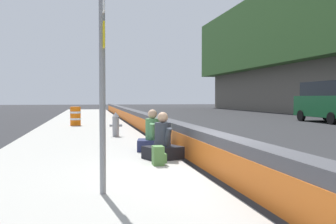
% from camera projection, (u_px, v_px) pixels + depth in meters
% --- Properties ---
extents(ground_plane, '(160.00, 160.00, 0.00)m').
position_uv_depth(ground_plane, '(220.00, 178.00, 7.39)').
color(ground_plane, '#2B2B2D').
rests_on(ground_plane, ground).
extents(sidewalk_strip, '(80.00, 4.40, 0.14)m').
position_uv_depth(sidewalk_strip, '(79.00, 180.00, 6.85)').
color(sidewalk_strip, '#A8A59E').
rests_on(sidewalk_strip, ground_plane).
extents(jersey_barrier, '(76.00, 0.45, 0.85)m').
position_uv_depth(jersey_barrier, '(220.00, 156.00, 7.37)').
color(jersey_barrier, '#47474C').
rests_on(jersey_barrier, ground_plane).
extents(route_sign_post, '(0.44, 0.09, 3.60)m').
position_uv_depth(route_sign_post, '(103.00, 51.00, 5.54)').
color(route_sign_post, gray).
rests_on(route_sign_post, sidewalk_strip).
extents(fire_hydrant, '(0.26, 0.46, 0.88)m').
position_uv_depth(fire_hydrant, '(116.00, 124.00, 13.96)').
color(fire_hydrant, gray).
rests_on(fire_hydrant, sidewalk_strip).
extents(seated_person_foreground, '(0.88, 0.95, 1.08)m').
position_uv_depth(seated_person_foreground, '(163.00, 144.00, 8.81)').
color(seated_person_foreground, black).
rests_on(seated_person_foreground, sidewalk_strip).
extents(seated_person_middle, '(0.80, 0.90, 1.10)m').
position_uv_depth(seated_person_middle, '(153.00, 138.00, 10.19)').
color(seated_person_middle, '#23284C').
rests_on(seated_person_middle, sidewalk_strip).
extents(backpack, '(0.32, 0.28, 0.40)m').
position_uv_depth(backpack, '(159.00, 156.00, 8.01)').
color(backpack, '#4C7A3D').
rests_on(backpack, sidewalk_strip).
extents(construction_barrel, '(0.54, 0.54, 0.95)m').
position_uv_depth(construction_barrel, '(75.00, 116.00, 19.36)').
color(construction_barrel, orange).
rests_on(construction_barrel, sidewalk_strip).
extents(parked_car_fourth, '(5.11, 2.12, 2.56)m').
position_uv_depth(parked_car_fourth, '(330.00, 101.00, 23.74)').
color(parked_car_fourth, '#145128').
rests_on(parked_car_fourth, ground_plane).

